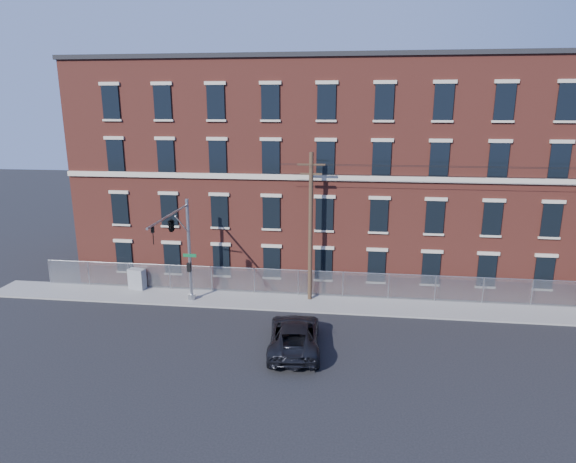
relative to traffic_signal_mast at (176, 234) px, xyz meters
The scene contains 8 objects.
ground 8.35m from the traffic_signal_mast, 19.98° to the right, with size 140.00×140.00×0.00m, color black.
sidewalk 18.98m from the traffic_signal_mast, ahead, with size 65.00×3.00×0.12m, color gray.
mill_building 21.67m from the traffic_signal_mast, 33.14° to the left, with size 55.30×14.32×16.30m.
chain_link_fence 18.97m from the traffic_signal_mast, 12.89° to the left, with size 59.06×0.06×1.85m.
traffic_signal_mast is the anchor object (origin of this frame).
utility_pole_near 8.70m from the traffic_signal_mast, 23.14° to the left, with size 1.80×0.28×10.00m.
pickup_truck 9.65m from the traffic_signal_mast, 24.73° to the right, with size 2.69×5.84×1.62m, color black.
utility_cabinet 7.46m from the traffic_signal_mast, 139.90° to the left, with size 1.19×0.60×1.49m, color gray.
Camera 1 is at (4.38, -25.64, 12.93)m, focal length 30.45 mm.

